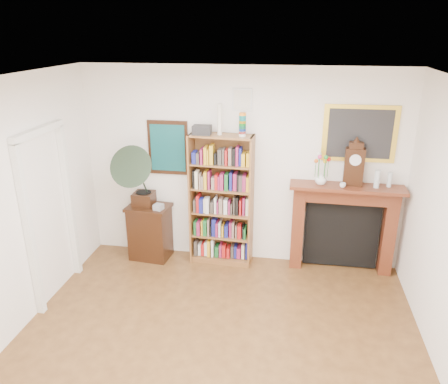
% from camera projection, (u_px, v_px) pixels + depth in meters
% --- Properties ---
extents(room, '(4.51, 5.01, 2.81)m').
position_uv_depth(room, '(206.00, 252.00, 3.83)').
color(room, '#4F3118').
rests_on(room, ground).
extents(door_casing, '(0.08, 1.02, 2.17)m').
position_uv_depth(door_casing, '(49.00, 201.00, 5.32)').
color(door_casing, white).
rests_on(door_casing, left_wall).
extents(teal_poster, '(0.58, 0.04, 0.78)m').
position_uv_depth(teal_poster, '(168.00, 148.00, 6.19)').
color(teal_poster, black).
rests_on(teal_poster, back_wall).
extents(small_picture, '(0.26, 0.04, 0.30)m').
position_uv_depth(small_picture, '(242.00, 100.00, 5.78)').
color(small_picture, white).
rests_on(small_picture, back_wall).
extents(gilt_painting, '(0.95, 0.04, 0.75)m').
position_uv_depth(gilt_painting, '(360.00, 134.00, 5.69)').
color(gilt_painting, gold).
rests_on(gilt_painting, back_wall).
extents(bookshelf, '(0.89, 0.37, 2.19)m').
position_uv_depth(bookshelf, '(221.00, 193.00, 6.13)').
color(bookshelf, brown).
rests_on(bookshelf, floor).
extents(side_cabinet, '(0.65, 0.50, 0.83)m').
position_uv_depth(side_cabinet, '(150.00, 232.00, 6.46)').
color(side_cabinet, black).
rests_on(side_cabinet, floor).
extents(fireplace, '(1.52, 0.38, 1.28)m').
position_uv_depth(fireplace, '(343.00, 219.00, 6.04)').
color(fireplace, '#542013').
rests_on(fireplace, floor).
extents(gramophone, '(0.58, 0.73, 0.95)m').
position_uv_depth(gramophone, '(138.00, 172.00, 6.05)').
color(gramophone, black).
rests_on(gramophone, side_cabinet).
extents(cd_stack, '(0.15, 0.15, 0.08)m').
position_uv_depth(cd_stack, '(158.00, 207.00, 6.18)').
color(cd_stack, silver).
rests_on(cd_stack, side_cabinet).
extents(mantel_clock, '(0.26, 0.16, 0.58)m').
position_uv_depth(mantel_clock, '(354.00, 165.00, 5.73)').
color(mantel_clock, black).
rests_on(mantel_clock, fireplace).
extents(flower_vase, '(0.16, 0.16, 0.16)m').
position_uv_depth(flower_vase, '(321.00, 179.00, 5.83)').
color(flower_vase, white).
rests_on(flower_vase, fireplace).
extents(teacup, '(0.10, 0.10, 0.06)m').
position_uv_depth(teacup, '(343.00, 185.00, 5.73)').
color(teacup, white).
rests_on(teacup, fireplace).
extents(bottle_left, '(0.07, 0.07, 0.24)m').
position_uv_depth(bottle_left, '(377.00, 179.00, 5.69)').
color(bottle_left, silver).
rests_on(bottle_left, fireplace).
extents(bottle_right, '(0.06, 0.06, 0.20)m').
position_uv_depth(bottle_right, '(390.00, 180.00, 5.73)').
color(bottle_right, silver).
rests_on(bottle_right, fireplace).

